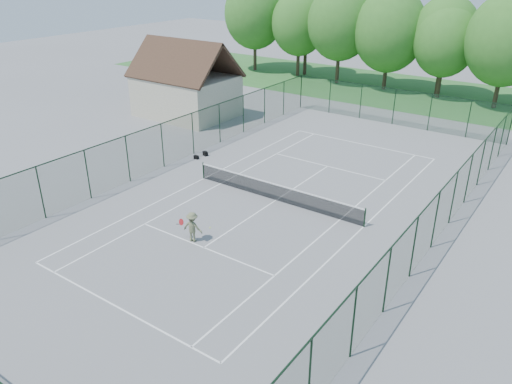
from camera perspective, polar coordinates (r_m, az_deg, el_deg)
ground at (r=28.97m, az=2.28°, el=-0.95°), size 140.00×140.00×0.00m
grass_far at (r=55.26m, az=19.85°, el=10.36°), size 80.00×16.00×0.01m
court_lines at (r=28.97m, az=2.28°, el=-0.95°), size 11.05×23.85×0.01m
tennis_net at (r=28.72m, az=2.30°, el=0.08°), size 11.08×0.08×1.10m
fence_enclosure at (r=28.32m, az=2.34°, el=1.88°), size 18.05×36.05×3.02m
utility_building at (r=44.87m, az=-8.07°, el=12.53°), size 8.60×6.27×6.63m
tree_line_far at (r=54.19m, az=20.80°, el=16.46°), size 39.40×6.40×9.70m
sports_bag_a at (r=35.73m, az=-5.82°, el=4.40°), size 0.44×0.34×0.31m
sports_bag_b at (r=35.20m, az=-6.85°, el=3.97°), size 0.34×0.22×0.26m
tennis_player at (r=24.73m, az=-7.27°, el=-3.98°), size 1.68×0.83×1.56m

